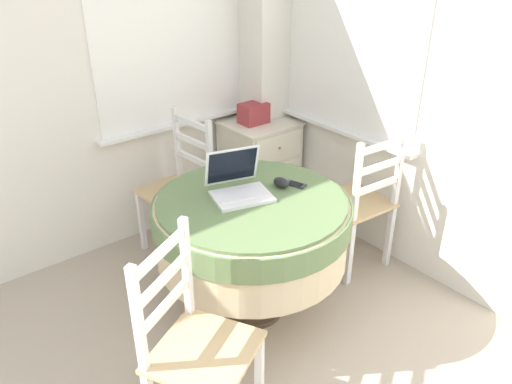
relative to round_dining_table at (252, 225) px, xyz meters
name	(u,v)px	position (x,y,z in m)	size (l,w,h in m)	color
corner_room_shell	(246,84)	(0.11, 0.19, 0.71)	(4.54, 4.58, 2.55)	white
round_dining_table	(252,225)	(0.00, 0.00, 0.00)	(1.05, 1.05, 0.73)	#4C3D2D
laptop	(238,185)	(-0.02, 0.09, 0.21)	(0.36, 0.36, 0.23)	white
computer_mouse	(281,183)	(0.21, 0.01, 0.19)	(0.07, 0.10, 0.05)	black
cell_phone	(296,184)	(0.29, -0.03, 0.17)	(0.08, 0.12, 0.01)	#2D2D33
dining_chair_near_back_window	(180,189)	(0.03, 0.81, -0.12)	(0.42, 0.44, 0.94)	tan
dining_chair_near_right_window	(359,204)	(0.80, -0.07, -0.12)	(0.43, 0.42, 0.94)	tan
dining_chair_camera_near	(195,347)	(-0.66, -0.45, -0.12)	(0.54, 0.53, 0.94)	tan
corner_cabinet	(260,167)	(0.80, 0.91, -0.21)	(0.50, 0.47, 0.72)	silver
storage_box	(254,113)	(0.75, 0.92, 0.23)	(0.20, 0.15, 0.15)	#9E3338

